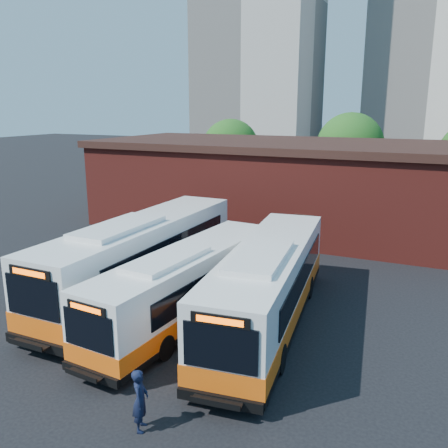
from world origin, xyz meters
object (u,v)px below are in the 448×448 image
at_px(bus_mideast, 187,287).
at_px(transit_worker, 140,400).
at_px(bus_east, 268,288).
at_px(bus_midwest, 142,259).

relative_size(bus_mideast, transit_worker, 6.50).
xyz_separation_m(bus_east, transit_worker, (-0.98, -7.78, -0.69)).
bearing_deg(bus_mideast, transit_worker, -66.95).
relative_size(bus_midwest, transit_worker, 7.62).
bearing_deg(bus_east, transit_worker, -104.02).
bearing_deg(bus_mideast, bus_east, 21.71).
xyz_separation_m(bus_mideast, bus_east, (3.24, 1.00, 0.15)).
bearing_deg(bus_midwest, transit_worker, -55.75).
relative_size(bus_east, transit_worker, 7.19).
height_order(bus_midwest, transit_worker, bus_midwest).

